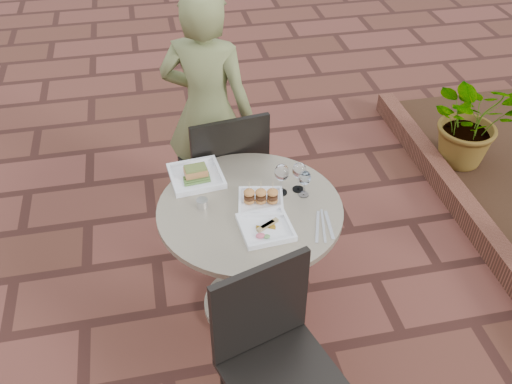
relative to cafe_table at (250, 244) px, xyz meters
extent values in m
plane|color=#5B2C24|center=(-0.08, 0.05, -0.48)|extent=(60.00, 60.00, 0.00)
cylinder|color=gray|center=(0.00, 0.00, -0.46)|extent=(0.52, 0.52, 0.04)
cylinder|color=gray|center=(0.00, 0.00, -0.13)|extent=(0.08, 0.08, 0.70)
cylinder|color=tan|center=(0.00, 0.00, 0.23)|extent=(0.90, 0.90, 0.03)
cube|color=black|center=(-0.04, 0.67, -0.03)|extent=(0.50, 0.50, 0.03)
cube|color=black|center=(-0.01, 0.47, 0.22)|extent=(0.44, 0.09, 0.46)
cylinder|color=black|center=(0.12, 0.89, -0.26)|extent=(0.02, 0.02, 0.44)
cylinder|color=black|center=(-0.25, 0.83, -0.26)|extent=(0.02, 0.02, 0.44)
cylinder|color=black|center=(0.17, 0.51, -0.26)|extent=(0.02, 0.02, 0.44)
cylinder|color=black|center=(-0.20, 0.46, -0.26)|extent=(0.02, 0.02, 0.44)
cube|color=black|center=(-0.01, -0.77, -0.03)|extent=(0.55, 0.55, 0.03)
cube|color=black|center=(-0.07, -0.58, 0.22)|extent=(0.43, 0.16, 0.46)
cylinder|color=black|center=(0.11, -0.53, -0.26)|extent=(0.02, 0.02, 0.44)
imported|color=olive|center=(-0.08, 0.87, 0.27)|extent=(0.65, 0.55, 1.51)
cube|color=white|center=(-0.22, 0.28, 0.25)|extent=(0.29, 0.29, 0.01)
cube|color=#CC8048|center=(-0.22, 0.28, 0.29)|extent=(0.12, 0.08, 0.04)
cube|color=#57622C|center=(-0.22, 0.28, 0.31)|extent=(0.12, 0.08, 0.01)
cube|color=white|center=(0.06, 0.01, 0.25)|extent=(0.25, 0.25, 0.01)
cube|color=white|center=(0.04, -0.17, 0.25)|extent=(0.25, 0.25, 0.01)
ellipsoid|color=#D1566B|center=(0.00, -0.22, 0.27)|extent=(0.04, 0.03, 0.02)
cylinder|color=white|center=(0.28, 0.04, 0.25)|extent=(0.05, 0.05, 0.00)
cylinder|color=white|center=(0.28, 0.04, 0.28)|extent=(0.01, 0.01, 0.06)
ellipsoid|color=white|center=(0.28, 0.04, 0.35)|extent=(0.06, 0.06, 0.08)
cylinder|color=white|center=(0.28, 0.04, 0.35)|extent=(0.05, 0.05, 0.03)
cylinder|color=white|center=(0.17, 0.08, 0.25)|extent=(0.06, 0.06, 0.00)
cylinder|color=white|center=(0.17, 0.08, 0.29)|extent=(0.01, 0.01, 0.08)
ellipsoid|color=white|center=(0.17, 0.08, 0.37)|extent=(0.07, 0.07, 0.09)
cylinder|color=white|center=(0.26, 0.08, 0.25)|extent=(0.06, 0.06, 0.00)
cylinder|color=white|center=(0.26, 0.08, 0.29)|extent=(0.01, 0.01, 0.07)
ellipsoid|color=white|center=(0.26, 0.08, 0.37)|extent=(0.07, 0.07, 0.09)
cylinder|color=silver|center=(-0.22, 0.05, 0.27)|extent=(0.06, 0.06, 0.04)
cube|color=brown|center=(1.52, 0.35, -0.41)|extent=(0.12, 3.00, 0.15)
imported|color=#33662D|center=(1.77, 0.97, -0.08)|extent=(0.67, 0.59, 0.69)
camera|label=1|loc=(-0.39, -2.04, 2.04)|focal=40.00mm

